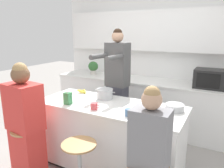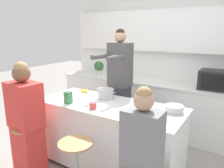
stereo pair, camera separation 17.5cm
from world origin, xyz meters
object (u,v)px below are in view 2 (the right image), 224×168
Objects in this scene: kitchen_island at (109,136)px; bar_stool_center at (76,168)px; coffee_cup_far at (126,113)px; banana_bunch at (85,91)px; juice_carton at (68,97)px; coffee_cup_near at (93,106)px; fruit_bowl at (174,109)px; cooking_pot at (106,94)px; bar_stool_leftmost at (30,149)px; potted_plant at (99,67)px; microwave at (218,80)px; person_cooking at (119,89)px; person_wrapped_blanket at (26,124)px.

bar_stool_center is (0.00, -0.65, -0.09)m from kitchen_island.
coffee_cup_far is 0.60× the size of banana_bunch.
juice_carton reaches higher than kitchen_island.
juice_carton is at bearing 179.84° from coffee_cup_near.
cooking_pot is at bearing 179.00° from fruit_bowl.
bar_stool_center is (0.76, 0.02, 0.00)m from bar_stool_leftmost.
potted_plant is at bearing 101.73° from bar_stool_leftmost.
coffee_cup_far is at bearing -47.49° from potted_plant.
fruit_bowl is 0.40× the size of microwave.
microwave is at bearing 37.07° from person_cooking.
juice_carton is 0.62× the size of potted_plant.
fruit_bowl is (1.00, -0.47, 0.01)m from person_cooking.
juice_carton is 2.29m from microwave.
juice_carton is (-0.40, 0.00, 0.04)m from coffee_cup_near.
banana_bunch is at bearing 106.04° from juice_carton.
juice_carton is at bearing -101.13° from person_cooking.
person_cooking reaches higher than banana_bunch.
person_cooking is 1.33m from potted_plant.
kitchen_island is at bearing 27.44° from juice_carton.
kitchen_island is 10.74× the size of banana_bunch.
bar_stool_leftmost is 1.21m from cooking_pot.
person_wrapped_blanket is at bearing -131.32° from microwave.
microwave reaches higher than fruit_bowl.
potted_plant reaches higher than coffee_cup_far.
coffee_cup_near is 0.69× the size of juice_carton.
banana_bunch is (-0.55, 0.51, -0.01)m from coffee_cup_near.
coffee_cup_far is at bearing -32.84° from kitchen_island.
cooking_pot reaches higher than fruit_bowl.
potted_plant is (-2.30, 0.05, 0.01)m from microwave.
cooking_pot is at bearing 55.11° from bar_stool_leftmost.
coffee_cup_far is 1.11m from banana_bunch.
kitchen_island is 0.94m from fruit_bowl.
coffee_cup_near is 0.43× the size of potted_plant.
kitchen_island is 0.75m from juice_carton.
fruit_bowl is (1.56, 0.84, 0.24)m from person_wrapped_blanket.
potted_plant is at bearing 146.48° from fruit_bowl.
fruit_bowl is 2.02× the size of coffee_cup_far.
juice_carton reaches higher than bar_stool_leftmost.
bar_stool_leftmost is 2.13× the size of cooking_pot.
fruit_bowl is 1.32m from juice_carton.
kitchen_island is 1.91m from microwave.
cooking_pot is 1.15× the size of potted_plant.
cooking_pot reaches higher than banana_bunch.
kitchen_island is at bearing 41.15° from bar_stool_leftmost.
person_wrapped_blanket reaches higher than banana_bunch.
bar_stool_center is at bearing -80.52° from coffee_cup_near.
cooking_pot is 2.94× the size of coffee_cup_far.
person_cooking reaches higher than kitchen_island.
kitchen_island is 1.29× the size of person_wrapped_blanket.
kitchen_island is 6.05× the size of cooking_pot.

